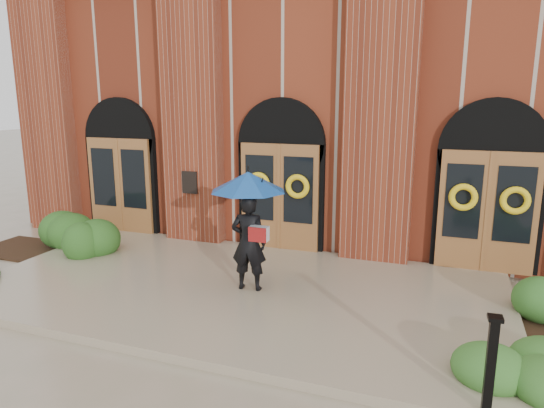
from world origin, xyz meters
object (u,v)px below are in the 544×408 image
at_px(metal_post, 491,363).
at_px(hedge_wall_left, 49,236).
at_px(man_with_umbrella, 249,208).
at_px(hedge_wall_right, 536,308).

height_order(metal_post, hedge_wall_left, metal_post).
relative_size(man_with_umbrella, hedge_wall_left, 0.65).
bearing_deg(hedge_wall_right, man_with_umbrella, -175.31).
xyz_separation_m(man_with_umbrella, metal_post, (3.98, -2.45, -0.94)).
height_order(man_with_umbrella, hedge_wall_right, man_with_umbrella).
relative_size(metal_post, hedge_wall_right, 0.43).
relative_size(metal_post, hedge_wall_left, 0.35).
distance_m(man_with_umbrella, hedge_wall_right, 5.08).
bearing_deg(hedge_wall_left, metal_post, -18.53).
height_order(man_with_umbrella, hedge_wall_left, man_with_umbrella).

